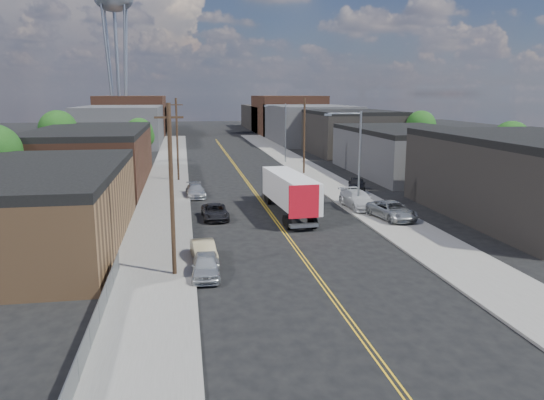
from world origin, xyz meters
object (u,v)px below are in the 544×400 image
object	(u,v)px
car_right_lot_a	(392,210)
semi_truck	(287,190)
car_left_b	(204,251)
car_left_c	(215,212)
water_tower	(114,3)
car_right_lot_c	(357,184)
car_right_lot_b	(358,199)
car_left_d	(195,191)
car_left_a	(206,266)

from	to	relation	value
car_right_lot_a	semi_truck	bearing A→B (deg)	140.84
car_left_b	car_left_c	world-z (taller)	car_left_b
car_right_lot_a	car_left_c	bearing A→B (deg)	158.30
water_tower	car_left_c	distance (m)	92.64
car_left_b	car_left_c	distance (m)	11.53
car_right_lot_c	car_right_lot_b	bearing A→B (deg)	-89.78
car_left_c	car_left_d	size ratio (longest dim) A/B	1.01
water_tower	car_left_c	size ratio (longest dim) A/B	8.08
car_right_lot_c	car_left_b	bearing A→B (deg)	-110.81
car_left_a	car_right_lot_a	distance (m)	19.77
car_left_b	car_left_d	xyz separation A→B (m)	(0.00, 21.66, 0.00)
car_left_b	water_tower	bearing A→B (deg)	93.94
car_left_b	car_right_lot_b	distance (m)	19.66
semi_truck	car_left_b	distance (m)	15.26
car_left_a	car_right_lot_a	xyz separation A→B (m)	(16.04, 11.55, 0.20)
car_left_b	car_right_lot_b	size ratio (longest dim) A/B	0.73
car_right_lot_a	car_left_b	bearing A→B (deg)	-162.35
water_tower	car_left_c	bearing A→B (deg)	-78.82
semi_truck	car_right_lot_b	bearing A→B (deg)	-2.45
car_left_d	semi_truck	bearing A→B (deg)	-51.49
car_left_a	car_left_d	distance (m)	24.75
car_left_a	car_right_lot_c	size ratio (longest dim) A/B	0.90
water_tower	car_left_a	bearing A→B (deg)	-81.18
water_tower	car_left_b	world-z (taller)	water_tower
car_left_d	car_left_a	bearing A→B (deg)	-93.76
car_left_c	car_left_d	world-z (taller)	car_left_d
car_left_d	car_right_lot_a	xyz separation A→B (m)	(16.04, -13.20, 0.23)
car_left_c	car_right_lot_c	xyz separation A→B (m)	(15.85, 9.98, 0.29)
car_left_d	car_left_c	bearing A→B (deg)	-85.96
car_left_b	car_right_lot_a	bearing A→B (deg)	22.67
semi_truck	car_left_d	world-z (taller)	semi_truck
car_right_lot_c	water_tower	bearing A→B (deg)	131.41
car_left_d	car_right_lot_c	bearing A→B (deg)	-4.55
semi_truck	car_left_a	world-z (taller)	semi_truck
water_tower	semi_truck	size ratio (longest dim) A/B	2.60
car_right_lot_a	car_right_lot_c	xyz separation A→B (m)	(1.22, 12.96, 0.03)
car_left_c	car_left_d	bearing A→B (deg)	95.75
car_left_a	semi_truck	bearing A→B (deg)	66.61
car_right_lot_b	car_right_lot_a	bearing A→B (deg)	-76.79
water_tower	car_right_lot_c	size ratio (longest dim) A/B	8.15
water_tower	semi_truck	xyz separation A→B (m)	(23.50, -84.45, -28.56)
car_left_a	car_left_d	world-z (taller)	car_left_a
car_left_c	car_left_d	xyz separation A→B (m)	(-1.40, 10.21, 0.02)
car_left_c	car_right_lot_a	xyz separation A→B (m)	(14.64, -2.99, 0.25)
car_left_b	car_left_d	world-z (taller)	car_left_d
semi_truck	car_right_lot_a	xyz separation A→B (m)	(8.14, -4.51, -1.20)
car_left_a	car_left_b	bearing A→B (deg)	92.80
semi_truck	car_left_a	bearing A→B (deg)	-120.33
water_tower	car_right_lot_a	world-z (taller)	water_tower
car_right_lot_b	car_left_a	bearing A→B (deg)	-135.69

